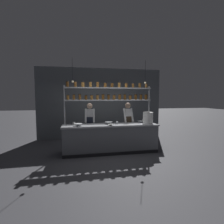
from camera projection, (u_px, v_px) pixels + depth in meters
name	position (u px, v px, depth m)	size (l,w,h in m)	color
ground_plane	(111.00, 152.00, 5.81)	(40.00, 40.00, 0.00)	#3D3D42
back_wall	(101.00, 103.00, 7.82)	(5.51, 0.12, 3.08)	#4C5156
prep_counter	(111.00, 138.00, 5.77)	(3.11, 0.76, 0.92)	slate
spice_shelf_unit	(109.00, 95.00, 5.97)	(3.00, 0.28, 2.34)	#999BA0
chef_left	(90.00, 122.00, 6.38)	(0.38, 0.30, 1.60)	black
chef_center	(128.00, 121.00, 6.49)	(0.39, 0.31, 1.61)	black
container_stack	(148.00, 118.00, 5.95)	(0.35, 0.35, 0.39)	white
prep_bowl_near_left	(111.00, 125.00, 5.51)	(0.17, 0.17, 0.05)	silver
prep_bowl_center_front	(78.00, 125.00, 5.47)	(0.26, 0.26, 0.07)	silver
prep_bowl_center_back	(140.00, 122.00, 6.19)	(0.22, 0.22, 0.06)	silver
prep_bowl_near_right	(108.00, 123.00, 5.86)	(0.27, 0.27, 0.08)	#B2B7BC
serving_cup_front	(117.00, 123.00, 5.87)	(0.07, 0.07, 0.08)	#B2B7BC
serving_cup_by_board	(74.00, 123.00, 5.70)	(0.09, 0.09, 0.09)	silver
pendant_light_row	(110.00, 81.00, 5.61)	(2.45, 0.07, 0.78)	black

